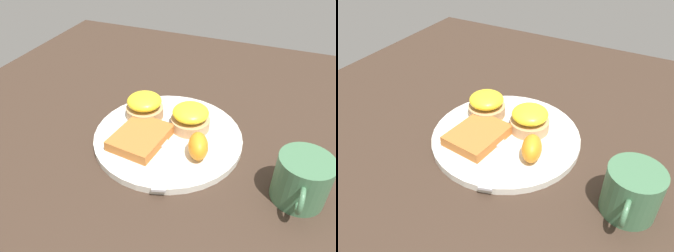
% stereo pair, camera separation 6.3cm
% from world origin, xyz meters
% --- Properties ---
extents(ground_plane, '(1.10, 1.10, 0.00)m').
position_xyz_m(ground_plane, '(0.00, 0.00, 0.00)').
color(ground_plane, '#38281E').
extents(plate, '(0.29, 0.29, 0.01)m').
position_xyz_m(plate, '(0.00, 0.00, 0.01)').
color(plate, silver).
rests_on(plate, ground_plane).
extents(sandwich_benedict_left, '(0.08, 0.08, 0.05)m').
position_xyz_m(sandwich_benedict_left, '(-0.04, 0.03, 0.04)').
color(sandwich_benedict_left, tan).
rests_on(sandwich_benedict_left, plate).
extents(sandwich_benedict_right, '(0.08, 0.08, 0.05)m').
position_xyz_m(sandwich_benedict_right, '(-0.04, -0.07, 0.04)').
color(sandwich_benedict_right, tan).
rests_on(sandwich_benedict_right, plate).
extents(hashbrown_patty, '(0.12, 0.10, 0.02)m').
position_xyz_m(hashbrown_patty, '(0.04, -0.04, 0.02)').
color(hashbrown_patty, '#B4682C').
rests_on(hashbrown_patty, plate).
extents(orange_wedge, '(0.07, 0.05, 0.04)m').
position_xyz_m(orange_wedge, '(0.04, 0.07, 0.04)').
color(orange_wedge, orange).
rests_on(orange_wedge, plate).
extents(fork, '(0.22, 0.08, 0.00)m').
position_xyz_m(fork, '(0.05, 0.01, 0.02)').
color(fork, silver).
rests_on(fork, plate).
extents(cup, '(0.11, 0.09, 0.08)m').
position_xyz_m(cup, '(0.06, 0.25, 0.04)').
color(cup, '#42704C').
rests_on(cup, ground_plane).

